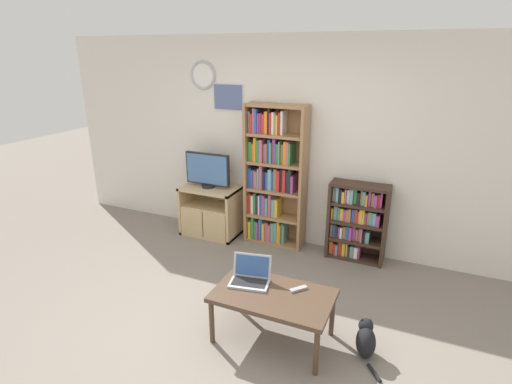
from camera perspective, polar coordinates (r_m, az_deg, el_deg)
The scene contains 10 objects.
ground_plane at distance 3.84m, azimuth -6.49°, elevation -19.25°, with size 18.00×18.00×0.00m, color gray.
wall_back at distance 5.04m, azimuth 4.89°, elevation 6.92°, with size 6.68×0.09×2.60m.
tv_stand at distance 5.48m, azimuth -6.57°, elevation -2.72°, with size 0.77×0.46×0.68m.
television at distance 5.31m, azimuth -6.93°, elevation 3.10°, with size 0.63×0.18×0.47m.
bookshelf_tall at distance 5.04m, azimuth 2.38°, elevation 2.08°, with size 0.77×0.28×1.81m.
bookshelf_short at distance 4.92m, azimuth 14.05°, elevation -3.95°, with size 0.68×0.28×0.95m.
coffee_table at distance 3.51m, azimuth 2.46°, elevation -14.93°, with size 1.01×0.59×0.46m.
laptop at distance 3.61m, azimuth -0.79°, elevation -11.87°, with size 0.39×0.31×0.23m.
remote_near_laptop at distance 3.54m, azimuth 6.09°, elevation -13.61°, with size 0.14×0.15×0.02m.
cat at distance 3.62m, azimuth 15.41°, elevation -19.66°, with size 0.28×0.40×0.32m.
Camera 1 is at (1.58, -2.56, 2.39)m, focal length 28.00 mm.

